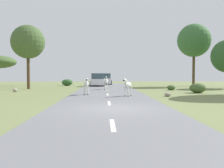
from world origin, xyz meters
TOP-DOWN VIEW (x-y plane):
  - ground_plane at (0.00, 0.00)m, footprint 90.00×90.00m
  - road at (-0.17, 0.00)m, footprint 6.00×64.00m
  - lane_markings at (-0.17, -1.00)m, footprint 0.16×56.00m
  - zebra_0 at (-0.25, 14.64)m, footprint 0.40×1.52m
  - zebra_1 at (1.29, 6.48)m, footprint 0.86×1.35m
  - zebra_3 at (-1.88, 7.81)m, footprint 0.51×1.45m
  - car_0 at (-1.33, 22.58)m, footprint 2.06×4.36m
  - car_1 at (-0.30, 27.82)m, footprint 2.05×4.35m
  - tree_5 at (-8.99, 16.48)m, footprint 3.76×3.76m
  - tree_7 at (11.79, 21.99)m, footprint 4.50×4.50m
  - bush_0 at (7.91, 10.13)m, footprint 1.45×1.30m
  - bush_1 at (-5.84, 24.50)m, footprint 1.56×1.41m
  - bush_2 at (6.58, 14.08)m, footprint 0.88×0.79m
  - rock_1 at (-8.91, 11.97)m, footprint 0.44×0.41m
  - rock_2 at (4.33, 6.68)m, footprint 0.52×0.47m

SIDE VIEW (x-z plane):
  - ground_plane at x=0.00m, z-range 0.00..0.00m
  - road at x=-0.17m, z-range 0.00..0.05m
  - lane_markings at x=-0.17m, z-range 0.05..0.06m
  - rock_2 at x=4.33m, z-range 0.00..0.29m
  - rock_1 at x=-8.91m, z-range 0.00..0.32m
  - bush_2 at x=6.58m, z-range 0.00..0.53m
  - bush_0 at x=7.91m, z-range 0.00..0.87m
  - bush_1 at x=-5.84m, z-range 0.00..0.94m
  - car_0 at x=-1.33m, z-range -0.02..1.72m
  - car_1 at x=-0.30m, z-range -0.02..1.72m
  - zebra_1 at x=1.29m, z-range 0.18..1.55m
  - zebra_3 at x=-1.88m, z-range 0.18..1.56m
  - zebra_0 at x=-0.25m, z-range 0.19..1.62m
  - tree_5 at x=-8.99m, z-range 1.68..8.84m
  - tree_7 at x=11.79m, z-range 1.98..10.50m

